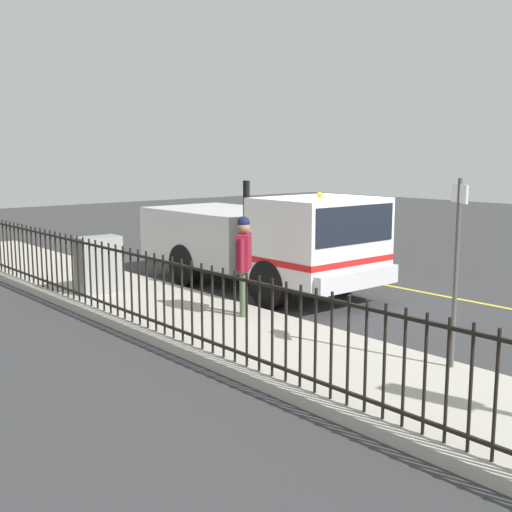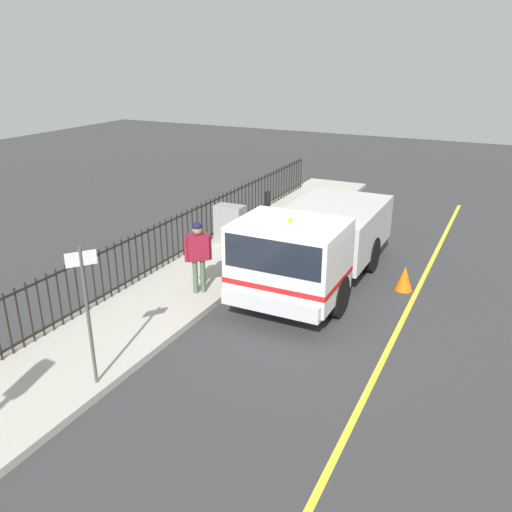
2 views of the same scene
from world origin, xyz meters
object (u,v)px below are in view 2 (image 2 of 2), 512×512
Objects in this scene: worker_standing at (198,250)px; street_sign at (86,302)px; traffic_cone at (404,278)px; work_truck at (313,242)px; utility_cabinet at (230,224)px.

worker_standing is 0.70× the size of street_sign.
worker_standing reaches higher than traffic_cone.
traffic_cone is (-4.36, -2.66, -0.92)m from worker_standing.
street_sign reaches higher than traffic_cone.
traffic_cone is 7.90m from street_sign.
work_truck is 3.67m from utility_cabinet.
worker_standing is 5.19m from traffic_cone.
worker_standing is (2.20, 1.83, 0.03)m from work_truck.
work_truck is 6.14m from street_sign.
work_truck is 2.41× the size of street_sign.
traffic_cone is at bearing -11.84° from worker_standing.
work_truck is 9.65× the size of traffic_cone.
street_sign is at bearing 72.22° from work_truck.
street_sign is (1.84, 5.84, 0.51)m from work_truck.
worker_standing is 2.80× the size of traffic_cone.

